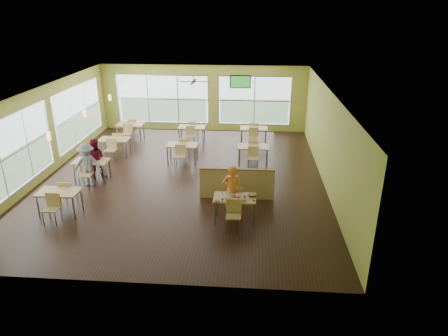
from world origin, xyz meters
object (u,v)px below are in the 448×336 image
at_px(half_wall_divider, 237,183).
at_px(man_plaid, 232,190).
at_px(main_table, 235,201).
at_px(food_basket, 252,195).

height_order(half_wall_divider, man_plaid, man_plaid).
xyz_separation_m(main_table, half_wall_divider, (0.00, 1.45, -0.11)).
distance_m(half_wall_divider, food_basket, 1.44).
distance_m(main_table, man_plaid, 0.40).
relative_size(man_plaid, food_basket, 5.84).
bearing_deg(man_plaid, main_table, 104.91).
distance_m(half_wall_divider, man_plaid, 1.13).
height_order(man_plaid, food_basket, man_plaid).
height_order(main_table, food_basket, main_table).
bearing_deg(food_basket, man_plaid, 158.77).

